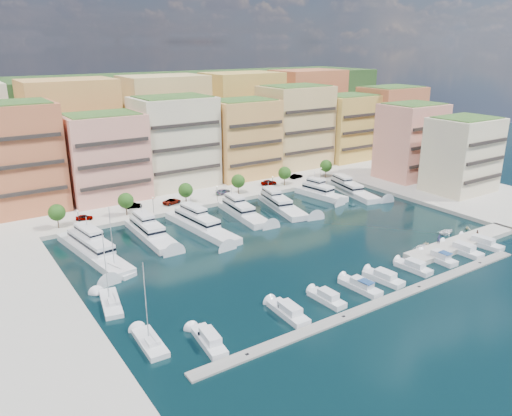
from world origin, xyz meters
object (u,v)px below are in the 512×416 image
object	(u,v)px
person_1	(477,233)
car_4	(269,182)
tree_4	(285,173)
cruiser_3	(327,299)
yacht_5	(319,192)
tender_1	(426,243)
lamppost_2	(217,191)
cruiser_5	(384,278)
tree_5	(326,166)
yacht_4	(280,204)
car_3	(223,191)
sailboat_1	(111,304)
car_2	(172,201)
tender_0	(422,247)
car_0	(84,217)
lamppost_1	(153,202)
cruiser_2	(289,313)
cruiser_8	(462,250)
yacht_1	(150,232)
lamppost_3	(272,181)
person_0	(439,239)
tree_3	(238,181)
sailboat_0	(150,344)
cruiser_7	(439,258)
cruiser_6	(414,268)
tree_0	(57,213)
yacht_2	(199,224)
lamppost_0	(78,216)
car_5	(296,176)
lamppost_4	(321,172)
tree_2	(186,190)
car_1	(133,205)
cruiser_9	(481,243)
tender_2	(447,232)
cruiser_4	(360,287)
tender_3	(467,228)
cruiser_0	(209,341)

from	to	relation	value
person_1	car_4	bearing A→B (deg)	-121.31
tree_4	cruiser_3	xyz separation A→B (m)	(-34.65, -58.08, -4.20)
yacht_5	tender_1	world-z (taller)	yacht_5
lamppost_2	cruiser_5	bearing A→B (deg)	-86.98
tree_5	yacht_4	size ratio (longest dim) A/B	0.26
car_3	yacht_5	bearing A→B (deg)	-140.61
sailboat_1	car_4	world-z (taller)	sailboat_1
car_2	tender_0	bearing A→B (deg)	-165.47
cruiser_3	car_0	bearing A→B (deg)	110.82
lamppost_1	lamppost_2	world-z (taller)	same
yacht_5	cruiser_2	xyz separation A→B (m)	(-46.05, -46.28, -0.66)
cruiser_8	sailboat_1	xyz separation A→B (m)	(-67.14, 18.76, -0.24)
yacht_1	sailboat_1	bearing A→B (deg)	-124.29
tree_5	lamppost_3	world-z (taller)	tree_5
yacht_4	person_0	world-z (taller)	yacht_4
tree_4	yacht_1	world-z (taller)	tree_4
tree_5	person_1	world-z (taller)	tree_5
tree_3	sailboat_0	xyz separation A→B (m)	(-48.07, -53.70, -4.43)
tree_4	cruiser_7	xyz separation A→B (m)	(-5.34, -58.10, -4.17)
cruiser_6	sailboat_1	xyz separation A→B (m)	(-52.12, 18.74, -0.24)
tender_1	person_0	distance (m)	2.96
tree_0	yacht_1	bearing A→B (deg)	-41.44
tree_5	yacht_2	world-z (taller)	tree_5
lamppost_1	lamppost_3	bearing A→B (deg)	0.00
lamppost_0	tender_0	xyz separation A→B (m)	(56.68, -50.02, -3.41)
cruiser_7	person_1	size ratio (longest dim) A/B	4.66
car_5	person_0	xyz separation A→B (m)	(-7.79, -58.07, 0.28)
cruiser_5	yacht_1	bearing A→B (deg)	121.46
lamppost_4	tree_5	bearing A→B (deg)	29.90
lamppost_0	car_4	xyz separation A→B (m)	(56.44, 5.29, -2.03)
tender_1	car_4	bearing A→B (deg)	16.00
lamppost_0	yacht_5	bearing A→B (deg)	-8.54
lamppost_2	tree_2	bearing A→B (deg)	163.96
cruiser_6	sailboat_1	distance (m)	55.39
lamppost_1	cruiser_7	distance (m)	66.84
cruiser_2	car_1	distance (m)	62.59
tree_4	car_0	bearing A→B (deg)	177.75
cruiser_9	person_0	size ratio (longest dim) A/B	4.74
lamppost_3	tender_0	bearing A→B (deg)	-86.93
lamppost_4	car_3	bearing A→B (deg)	171.11
lamppost_3	cruiser_9	xyz separation A→B (m)	(14.73, -55.80, -3.28)
tree_5	car_4	xyz separation A→B (m)	(-19.56, 2.99, -2.95)
yacht_1	cruiser_5	xyz separation A→B (m)	(26.84, -43.87, -0.54)
car_3	tender_2	bearing A→B (deg)	-169.93
cruiser_4	car_0	world-z (taller)	car_0
cruiser_2	lamppost_3	bearing A→B (deg)	56.66
lamppost_2	tender_3	xyz separation A→B (m)	(38.99, -48.21, -3.40)
cruiser_0	car_0	size ratio (longest dim) A/B	2.26
lamppost_4	cruiser_3	size ratio (longest dim) A/B	0.57
cruiser_2	car_2	distance (m)	60.70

